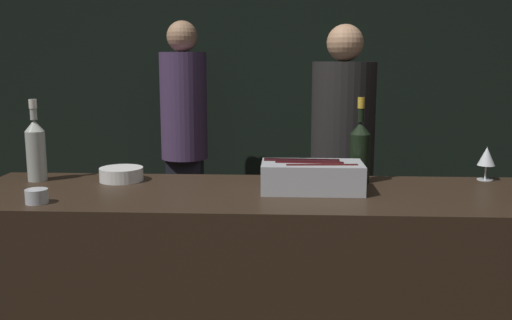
{
  "coord_description": "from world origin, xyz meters",
  "views": [
    {
      "loc": [
        0.11,
        -1.84,
        1.49
      ],
      "look_at": [
        0.0,
        0.36,
        1.1
      ],
      "focal_mm": 40.0,
      "sensor_mm": 36.0,
      "label": 1
    }
  ],
  "objects_px": {
    "bowl_white": "(121,174)",
    "white_wine_bottle": "(36,148)",
    "wine_glass": "(487,157)",
    "person_in_hoodie": "(342,155)",
    "candle_votive": "(37,196)",
    "person_blond_tee": "(184,132)",
    "ice_bin_with_bottles": "(311,175)",
    "champagne_bottle": "(360,150)"
  },
  "relations": [
    {
      "from": "candle_votive",
      "to": "white_wine_bottle",
      "type": "relative_size",
      "value": 0.23
    },
    {
      "from": "bowl_white",
      "to": "person_blond_tee",
      "type": "distance_m",
      "value": 1.57
    },
    {
      "from": "bowl_white",
      "to": "white_wine_bottle",
      "type": "distance_m",
      "value": 0.38
    },
    {
      "from": "bowl_white",
      "to": "person_in_hoodie",
      "type": "bearing_deg",
      "value": 43.32
    },
    {
      "from": "ice_bin_with_bottles",
      "to": "person_in_hoodie",
      "type": "distance_m",
      "value": 1.15
    },
    {
      "from": "candle_votive",
      "to": "person_blond_tee",
      "type": "bearing_deg",
      "value": 84.48
    },
    {
      "from": "candle_votive",
      "to": "champagne_bottle",
      "type": "xyz_separation_m",
      "value": [
        1.2,
        0.42,
        0.11
      ]
    },
    {
      "from": "person_in_hoodie",
      "to": "candle_votive",
      "type": "bearing_deg",
      "value": -84.85
    },
    {
      "from": "ice_bin_with_bottles",
      "to": "candle_votive",
      "type": "height_order",
      "value": "ice_bin_with_bottles"
    },
    {
      "from": "ice_bin_with_bottles",
      "to": "wine_glass",
      "type": "xyz_separation_m",
      "value": [
        0.75,
        0.24,
        0.03
      ]
    },
    {
      "from": "ice_bin_with_bottles",
      "to": "bowl_white",
      "type": "xyz_separation_m",
      "value": [
        -0.8,
        0.15,
        -0.04
      ]
    },
    {
      "from": "ice_bin_with_bottles",
      "to": "white_wine_bottle",
      "type": "relative_size",
      "value": 1.14
    },
    {
      "from": "white_wine_bottle",
      "to": "person_blond_tee",
      "type": "bearing_deg",
      "value": 77.42
    },
    {
      "from": "bowl_white",
      "to": "white_wine_bottle",
      "type": "xyz_separation_m",
      "value": [
        -0.36,
        -0.01,
        0.11
      ]
    },
    {
      "from": "candle_votive",
      "to": "white_wine_bottle",
      "type": "distance_m",
      "value": 0.43
    },
    {
      "from": "bowl_white",
      "to": "person_blond_tee",
      "type": "height_order",
      "value": "person_blond_tee"
    },
    {
      "from": "wine_glass",
      "to": "person_in_hoodie",
      "type": "relative_size",
      "value": 0.09
    },
    {
      "from": "wine_glass",
      "to": "person_blond_tee",
      "type": "xyz_separation_m",
      "value": [
        -1.56,
        1.47,
        -0.09
      ]
    },
    {
      "from": "bowl_white",
      "to": "ice_bin_with_bottles",
      "type": "bearing_deg",
      "value": -10.77
    },
    {
      "from": "person_in_hoodie",
      "to": "ice_bin_with_bottles",
      "type": "bearing_deg",
      "value": -54.62
    },
    {
      "from": "champagne_bottle",
      "to": "person_blond_tee",
      "type": "height_order",
      "value": "person_blond_tee"
    },
    {
      "from": "white_wine_bottle",
      "to": "person_in_hoodie",
      "type": "relative_size",
      "value": 0.21
    },
    {
      "from": "ice_bin_with_bottles",
      "to": "person_in_hoodie",
      "type": "bearing_deg",
      "value": 78.29
    },
    {
      "from": "ice_bin_with_bottles",
      "to": "person_in_hoodie",
      "type": "relative_size",
      "value": 0.23
    },
    {
      "from": "white_wine_bottle",
      "to": "person_in_hoodie",
      "type": "height_order",
      "value": "person_in_hoodie"
    },
    {
      "from": "champagne_bottle",
      "to": "person_in_hoodie",
      "type": "distance_m",
      "value": 0.96
    },
    {
      "from": "ice_bin_with_bottles",
      "to": "candle_votive",
      "type": "distance_m",
      "value": 1.02
    },
    {
      "from": "ice_bin_with_bottles",
      "to": "white_wine_bottle",
      "type": "xyz_separation_m",
      "value": [
        -1.16,
        0.14,
        0.08
      ]
    },
    {
      "from": "bowl_white",
      "to": "champagne_bottle",
      "type": "xyz_separation_m",
      "value": [
        1.0,
        0.03,
        0.11
      ]
    },
    {
      "from": "bowl_white",
      "to": "person_in_hoodie",
      "type": "height_order",
      "value": "person_in_hoodie"
    },
    {
      "from": "candle_votive",
      "to": "person_in_hoodie",
      "type": "bearing_deg",
      "value": 48.06
    },
    {
      "from": "champagne_bottle",
      "to": "person_in_hoodie",
      "type": "bearing_deg",
      "value": 88.52
    },
    {
      "from": "bowl_white",
      "to": "wine_glass",
      "type": "bearing_deg",
      "value": 3.42
    },
    {
      "from": "ice_bin_with_bottles",
      "to": "candle_votive",
      "type": "relative_size",
      "value": 4.91
    },
    {
      "from": "ice_bin_with_bottles",
      "to": "person_blond_tee",
      "type": "height_order",
      "value": "person_blond_tee"
    },
    {
      "from": "bowl_white",
      "to": "wine_glass",
      "type": "height_order",
      "value": "wine_glass"
    },
    {
      "from": "bowl_white",
      "to": "wine_glass",
      "type": "distance_m",
      "value": 1.55
    },
    {
      "from": "ice_bin_with_bottles",
      "to": "bowl_white",
      "type": "relative_size",
      "value": 2.15
    },
    {
      "from": "person_in_hoodie",
      "to": "bowl_white",
      "type": "bearing_deg",
      "value": -89.59
    },
    {
      "from": "ice_bin_with_bottles",
      "to": "person_blond_tee",
      "type": "distance_m",
      "value": 1.9
    },
    {
      "from": "wine_glass",
      "to": "candle_votive",
      "type": "bearing_deg",
      "value": -164.46
    },
    {
      "from": "white_wine_bottle",
      "to": "bowl_white",
      "type": "bearing_deg",
      "value": 1.91
    }
  ]
}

